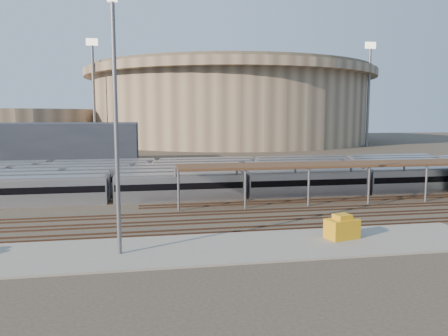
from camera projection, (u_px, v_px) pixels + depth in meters
ground at (243, 211)px, 54.96m from camera, size 420.00×420.00×0.00m
apron at (225, 248)px, 39.43m from camera, size 50.00×9.00×0.20m
subway_trains at (220, 176)px, 72.84m from camera, size 129.43×23.90×3.60m
inspection_shed at (388, 164)px, 62.07m from camera, size 60.30×6.00×5.30m
empty_tracks at (252, 219)px, 50.07m from camera, size 170.00×9.62×0.18m
stadium at (230, 104)px, 194.08m from camera, size 124.00×124.00×32.50m
secondary_arena at (22, 127)px, 170.76m from camera, size 56.00×56.00×14.00m
service_building at (46, 145)px, 102.04m from camera, size 42.00×20.00×10.00m
floodlight_0 at (94, 90)px, 154.74m from camera, size 4.00×1.00×38.40m
floodlight_2 at (369, 91)px, 162.27m from camera, size 4.00×1.00×38.40m
floodlight_3 at (150, 96)px, 207.06m from camera, size 4.00×1.00×38.40m
yard_light_pole at (116, 130)px, 36.12m from camera, size 0.81×0.36×21.00m
yellow_equipment at (342, 229)px, 41.97m from camera, size 3.36×2.55×1.87m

